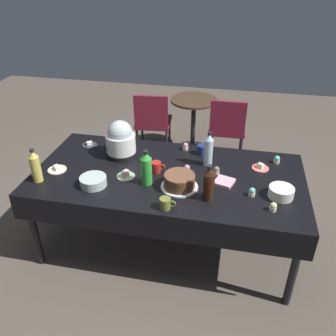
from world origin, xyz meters
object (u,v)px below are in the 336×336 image
(dessert_plate_sage, at_px, (126,175))
(coffee_mug_navy, at_px, (202,150))
(coffee_mug_olive, at_px, (166,203))
(ceramic_snack_bowl, at_px, (281,192))
(cupcake_cocoa, at_px, (187,169))
(soda_bottle_water, at_px, (209,150))
(soda_bottle_ginger_ale, at_px, (35,166))
(soda_bottle_lime_soda, at_px, (146,169))
(glass_salad_bowl, at_px, (93,181))
(cupcake_rose, at_px, (252,192))
(maroon_chair_left, at_px, (153,120))
(maroon_chair_right, at_px, (227,126))
(slow_cooker, at_px, (121,140))
(soda_bottle_cola, at_px, (209,184))
(cupcake_berry, at_px, (277,160))
(dessert_plate_charcoal, at_px, (90,145))
(round_cafe_table, at_px, (193,115))
(dessert_plate_coral, at_px, (260,167))
(cupcake_mint, at_px, (216,170))
(coffee_mug_red, at_px, (156,167))
(potluck_table, at_px, (168,180))
(dessert_plate_cream, at_px, (57,169))
(frosted_layer_cake, at_px, (179,181))
(cupcake_lemon, at_px, (185,146))
(cupcake_vanilla, at_px, (273,207))

(dessert_plate_sage, relative_size, coffee_mug_navy, 1.23)
(coffee_mug_navy, distance_m, coffee_mug_olive, 0.86)
(ceramic_snack_bowl, relative_size, cupcake_cocoa, 2.74)
(soda_bottle_water, relative_size, soda_bottle_ginger_ale, 1.09)
(soda_bottle_lime_soda, relative_size, coffee_mug_navy, 2.37)
(glass_salad_bowl, height_order, cupcake_rose, glass_salad_bowl)
(ceramic_snack_bowl, xyz_separation_m, maroon_chair_left, (-1.42, 1.78, -0.30))
(glass_salad_bowl, height_order, maroon_chair_right, maroon_chair_right)
(soda_bottle_water, xyz_separation_m, soda_bottle_ginger_ale, (-1.29, -0.52, -0.01))
(slow_cooker, relative_size, soda_bottle_cola, 1.17)
(slow_cooker, distance_m, coffee_mug_navy, 0.73)
(glass_salad_bowl, distance_m, cupcake_berry, 1.55)
(dessert_plate_charcoal, relative_size, round_cafe_table, 0.20)
(dessert_plate_coral, relative_size, cupcake_mint, 2.10)
(coffee_mug_navy, relative_size, coffee_mug_red, 0.98)
(potluck_table, bearing_deg, dessert_plate_cream, -171.21)
(dessert_plate_cream, xyz_separation_m, cupcake_rose, (1.59, -0.04, 0.02))
(cupcake_rose, bearing_deg, coffee_mug_red, 166.36)
(frosted_layer_cake, height_order, round_cafe_table, frosted_layer_cake)
(soda_bottle_lime_soda, bearing_deg, soda_bottle_water, 41.06)
(frosted_layer_cake, relative_size, dessert_plate_coral, 2.04)
(cupcake_berry, relative_size, coffee_mug_olive, 0.57)
(cupcake_cocoa, xyz_separation_m, coffee_mug_olive, (-0.07, -0.51, 0.01))
(dessert_plate_coral, relative_size, soda_bottle_water, 0.46)
(round_cafe_table, bearing_deg, coffee_mug_navy, -79.24)
(dessert_plate_sage, xyz_separation_m, soda_bottle_ginger_ale, (-0.66, -0.20, 0.12))
(dessert_plate_charcoal, relative_size, dessert_plate_sage, 0.95)
(dessert_plate_charcoal, height_order, dessert_plate_cream, dessert_plate_cream)
(frosted_layer_cake, bearing_deg, glass_salad_bowl, -171.00)
(glass_salad_bowl, distance_m, soda_bottle_lime_soda, 0.42)
(cupcake_berry, height_order, coffee_mug_navy, coffee_mug_navy)
(glass_salad_bowl, bearing_deg, coffee_mug_navy, 41.51)
(potluck_table, height_order, dessert_plate_charcoal, dessert_plate_charcoal)
(maroon_chair_left, bearing_deg, cupcake_rose, -56.22)
(ceramic_snack_bowl, bearing_deg, cupcake_lemon, 144.03)
(soda_bottle_lime_soda, bearing_deg, round_cafe_table, 87.69)
(slow_cooker, bearing_deg, cupcake_berry, 6.01)
(dessert_plate_sage, bearing_deg, glass_salad_bowl, -140.94)
(cupcake_rose, xyz_separation_m, maroon_chair_left, (-1.21, 1.82, -0.29))
(ceramic_snack_bowl, height_order, cupcake_vanilla, ceramic_snack_bowl)
(cupcake_berry, height_order, coffee_mug_olive, coffee_mug_olive)
(dessert_plate_coral, distance_m, cupcake_rose, 0.42)
(frosted_layer_cake, relative_size, cupcake_cocoa, 4.28)
(soda_bottle_water, bearing_deg, dessert_plate_charcoal, 173.37)
(cupcake_berry, bearing_deg, round_cafe_table, 121.75)
(potluck_table, height_order, ceramic_snack_bowl, ceramic_snack_bowl)
(dessert_plate_sage, bearing_deg, cupcake_rose, -3.49)
(dessert_plate_coral, height_order, coffee_mug_olive, coffee_mug_olive)
(cupcake_vanilla, xyz_separation_m, coffee_mug_red, (-0.92, 0.34, 0.01))
(maroon_chair_right, bearing_deg, maroon_chair_left, 179.98)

